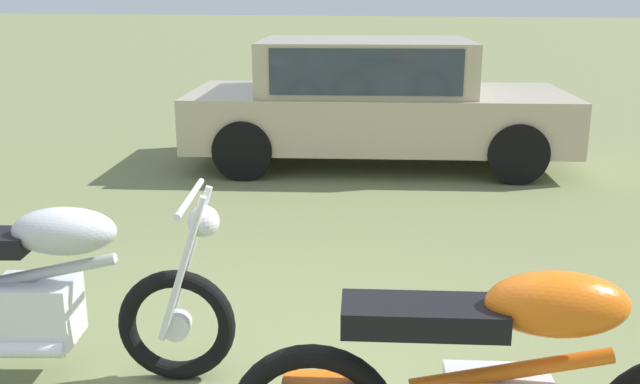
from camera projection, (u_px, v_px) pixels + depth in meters
motorcycle_silver at (36, 293)px, 3.63m from camera, size 2.04×0.81×1.02m
car_beige at (372, 95)px, 8.29m from camera, size 4.53×2.49×1.43m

